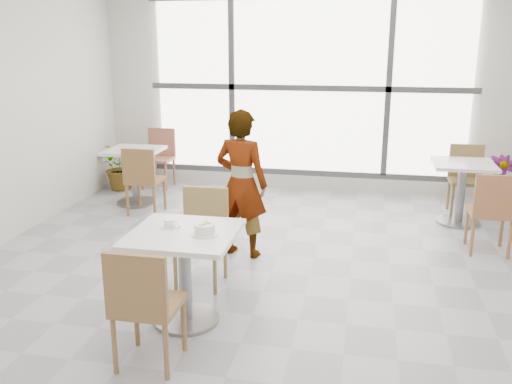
% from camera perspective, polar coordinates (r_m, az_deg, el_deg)
% --- Properties ---
extents(floor, '(7.00, 7.00, 0.00)m').
position_cam_1_polar(floor, '(4.94, 0.70, -10.32)').
color(floor, '#9E9EA5').
rests_on(floor, ground).
extents(wall_back, '(6.00, 0.00, 6.00)m').
position_cam_1_polar(wall_back, '(7.93, 5.51, 10.77)').
color(wall_back, silver).
rests_on(wall_back, ground).
extents(window, '(4.60, 0.07, 2.52)m').
position_cam_1_polar(window, '(7.87, 5.45, 10.73)').
color(window, white).
rests_on(window, ground).
extents(main_table, '(0.80, 0.80, 0.75)m').
position_cam_1_polar(main_table, '(4.28, -7.45, -6.98)').
color(main_table, white).
rests_on(main_table, ground).
extents(chair_near, '(0.42, 0.42, 0.87)m').
position_cam_1_polar(chair_near, '(3.74, -11.63, -11.04)').
color(chair_near, olive).
rests_on(chair_near, ground).
extents(chair_far, '(0.42, 0.42, 0.87)m').
position_cam_1_polar(chair_far, '(4.98, -5.55, -3.90)').
color(chair_far, '#9D814C').
rests_on(chair_far, ground).
extents(oatmeal_bowl, '(0.21, 0.21, 0.09)m').
position_cam_1_polar(oatmeal_bowl, '(4.11, -5.34, -3.83)').
color(oatmeal_bowl, white).
rests_on(oatmeal_bowl, main_table).
extents(coffee_cup, '(0.16, 0.13, 0.07)m').
position_cam_1_polar(coffee_cup, '(4.30, -9.02, -3.29)').
color(coffee_cup, white).
rests_on(coffee_cup, main_table).
extents(person, '(0.61, 0.47, 1.51)m').
position_cam_1_polar(person, '(5.51, -1.52, 0.85)').
color(person, black).
rests_on(person, ground).
extents(bg_table_left, '(0.70, 0.70, 0.75)m').
position_cam_1_polar(bg_table_left, '(7.53, -12.51, 2.41)').
color(bg_table_left, silver).
rests_on(bg_table_left, ground).
extents(bg_table_right, '(0.70, 0.70, 0.75)m').
position_cam_1_polar(bg_table_right, '(7.00, 20.60, 0.77)').
color(bg_table_right, silver).
rests_on(bg_table_right, ground).
extents(bg_chair_left_near, '(0.42, 0.42, 0.87)m').
position_cam_1_polar(bg_chair_left_near, '(7.01, -11.71, 1.59)').
color(bg_chair_left_near, brown).
rests_on(bg_chair_left_near, ground).
extents(bg_chair_left_far, '(0.42, 0.42, 0.87)m').
position_cam_1_polar(bg_chair_left_far, '(8.38, -9.97, 3.96)').
color(bg_chair_left_far, '#A4664E').
rests_on(bg_chair_left_far, ground).
extents(bg_chair_right_near, '(0.42, 0.42, 0.87)m').
position_cam_1_polar(bg_chair_right_near, '(6.07, 23.36, -1.56)').
color(bg_chair_right_near, '#9D633C').
rests_on(bg_chair_right_near, ground).
extents(bg_chair_right_far, '(0.42, 0.42, 0.87)m').
position_cam_1_polar(bg_chair_right_far, '(7.46, 21.02, 1.71)').
color(bg_chair_right_far, olive).
rests_on(bg_chair_right_far, ground).
extents(plant_left, '(0.78, 0.74, 0.70)m').
position_cam_1_polar(plant_left, '(8.33, -13.77, 2.59)').
color(plant_left, '#4D8446').
rests_on(plant_left, ground).
extents(plant_right, '(0.47, 0.47, 0.72)m').
position_cam_1_polar(plant_right, '(7.72, 23.95, 0.78)').
color(plant_right, '#4C7634').
rests_on(plant_right, ground).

